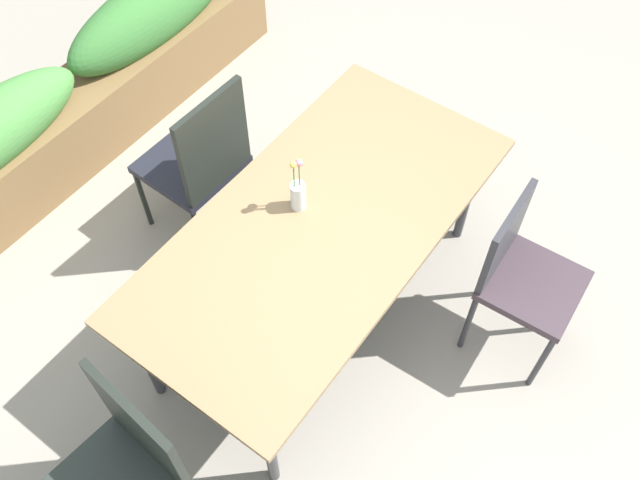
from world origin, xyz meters
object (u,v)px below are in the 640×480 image
flower_vase (298,192)px  dining_table (320,230)px  chair_near_right (522,272)px  chair_end_left (123,474)px  planter_box (82,96)px  chair_far_side (201,159)px

flower_vase → dining_table: bearing=-98.7°
chair_near_right → chair_end_left: (-1.65, 0.78, -0.01)m
dining_table → planter_box: bearing=85.3°
dining_table → chair_far_side: (0.07, 0.77, -0.11)m
dining_table → flower_vase: 0.20m
chair_near_right → flower_vase: flower_vase is taller
dining_table → chair_end_left: (-1.24, -0.01, -0.14)m
dining_table → chair_near_right: bearing=-62.4°
chair_end_left → planter_box: size_ratio=0.34×
chair_near_right → planter_box: 2.58m
chair_end_left → flower_vase: bearing=-77.8°
chair_end_left → planter_box: chair_end_left is taller
chair_far_side → planter_box: bearing=87.2°
flower_vase → chair_far_side: bearing=85.6°
chair_near_right → dining_table: bearing=-65.0°
chair_end_left → planter_box: bearing=-32.0°
chair_end_left → dining_table: bearing=-83.7°
dining_table → flower_vase: size_ratio=6.37×
chair_far_side → chair_end_left: bearing=-147.4°
chair_end_left → chair_near_right: bearing=-109.5°
chair_far_side → flower_vase: flower_vase is taller
dining_table → chair_far_side: bearing=84.9°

